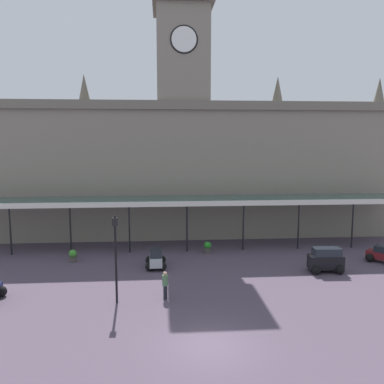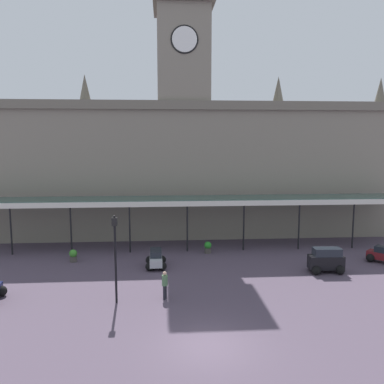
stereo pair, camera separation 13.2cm
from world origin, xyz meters
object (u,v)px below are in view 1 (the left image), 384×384
car_silver_estate (156,260)px  pedestrian_crossing_forecourt (165,284)px  car_black_van (326,261)px  victorian_lamppost (116,249)px  car_maroon_estate (383,255)px  planter_forecourt_centre (208,247)px  planter_by_canopy (73,256)px

car_silver_estate → pedestrian_crossing_forecourt: (0.64, -5.93, 0.34)m
car_black_van → victorian_lamppost: bearing=-163.2°
victorian_lamppost → pedestrian_crossing_forecourt: bearing=8.0°
car_maroon_estate → pedestrian_crossing_forecourt: size_ratio=1.43×
car_black_van → pedestrian_crossing_forecourt: car_black_van is taller
car_black_van → victorian_lamppost: (-14.17, -4.28, 2.36)m
car_silver_estate → planter_forecourt_centre: 5.41m
victorian_lamppost → planter_forecourt_centre: (6.37, 9.69, -2.68)m
car_maroon_estate → victorian_lamppost: bearing=-162.6°
planter_forecourt_centre → car_black_van: bearing=-34.7°
car_silver_estate → planter_by_canopy: car_silver_estate is taller
car_black_van → car_silver_estate: bearing=170.4°
car_black_van → victorian_lamppost: victorian_lamppost is taller
pedestrian_crossing_forecourt → planter_by_canopy: pedestrian_crossing_forecourt is taller
car_silver_estate → planter_forecourt_centre: (4.23, 3.37, -0.07)m
pedestrian_crossing_forecourt → planter_by_canopy: (-7.02, 7.68, -0.42)m
car_silver_estate → planter_forecourt_centre: size_ratio=2.37×
planter_forecourt_centre → planter_by_canopy: bearing=-171.3°
victorian_lamppost → planter_forecourt_centre: 11.90m
car_silver_estate → planter_forecourt_centre: bearing=38.6°
pedestrian_crossing_forecourt → victorian_lamppost: (-2.78, -0.39, 2.26)m
pedestrian_crossing_forecourt → planter_forecourt_centre: size_ratio=1.74×
car_silver_estate → pedestrian_crossing_forecourt: pedestrian_crossing_forecourt is taller
planter_by_canopy → car_silver_estate: bearing=-15.3°
planter_by_canopy → planter_forecourt_centre: 10.73m
planter_by_canopy → planter_forecourt_centre: bearing=8.7°
car_black_van → pedestrian_crossing_forecourt: (-11.39, -3.89, 0.10)m
pedestrian_crossing_forecourt → car_silver_estate: bearing=96.2°
victorian_lamppost → planter_forecourt_centre: victorian_lamppost is taller
pedestrian_crossing_forecourt → victorian_lamppost: bearing=-172.0°
car_black_van → planter_forecourt_centre: 9.50m
car_silver_estate → car_maroon_estate: bearing=-0.8°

